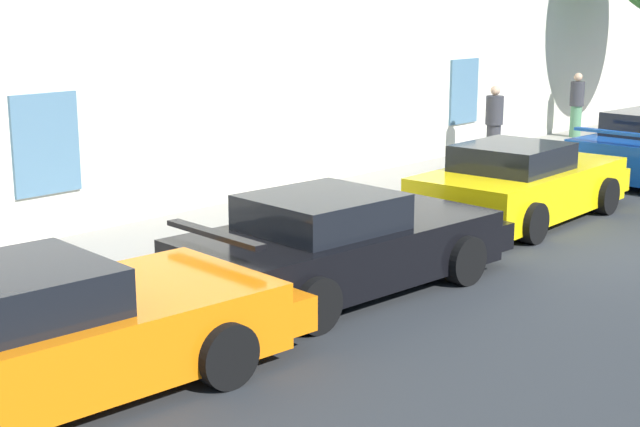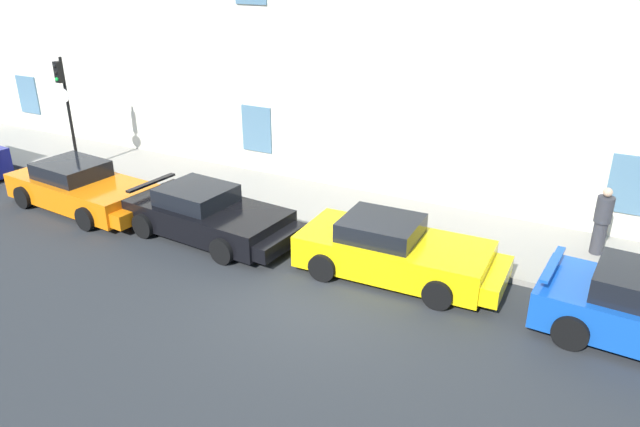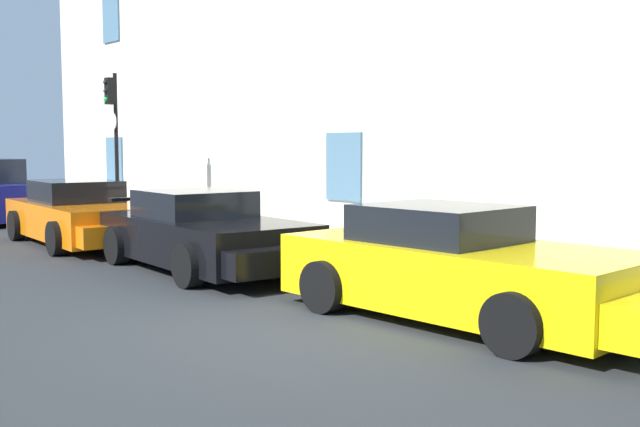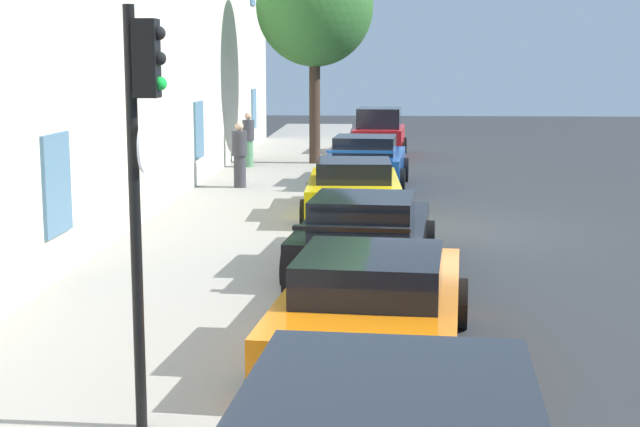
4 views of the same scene
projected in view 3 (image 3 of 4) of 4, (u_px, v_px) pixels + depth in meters
The scene contains 6 objects.
ground_plane at pixel (296, 328), 8.36m from camera, with size 80.00×80.00×0.00m, color #2B2D30.
sidewalk at pixel (514, 277), 11.19m from camera, with size 60.00×3.41×0.14m, color gray.
sportscar_red_lead at pixel (85, 217), 15.39m from camera, with size 5.12×2.47×1.32m.
sportscar_yellow_flank at pixel (208, 235), 12.21m from camera, with size 4.87×2.45×1.30m.
sportscar_white_middle at pixel (471, 271), 8.64m from camera, with size 4.75×2.24×1.34m.
traffic_light at pixel (113, 121), 18.51m from camera, with size 0.44×0.36×3.73m.
Camera 3 is at (6.32, -5.24, 2.04)m, focal length 41.57 mm.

